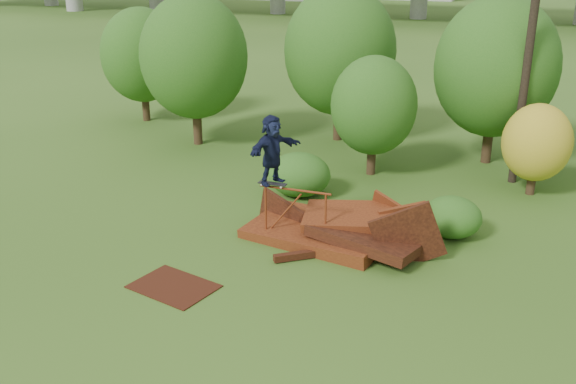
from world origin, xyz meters
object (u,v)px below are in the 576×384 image
(flat_plate, at_px, (174,286))
(skater, at_px, (272,150))
(scrap_pile, at_px, (338,230))
(utility_pole, at_px, (530,45))

(flat_plate, bearing_deg, skater, 70.45)
(scrap_pile, relative_size, skater, 3.04)
(scrap_pile, height_order, flat_plate, scrap_pile)
(skater, distance_m, flat_plate, 4.46)
(scrap_pile, height_order, skater, skater)
(skater, height_order, utility_pole, utility_pole)
(skater, bearing_deg, utility_pole, -14.30)
(flat_plate, relative_size, utility_pole, 0.21)
(flat_plate, bearing_deg, utility_pole, 56.47)
(utility_pole, bearing_deg, skater, -128.70)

